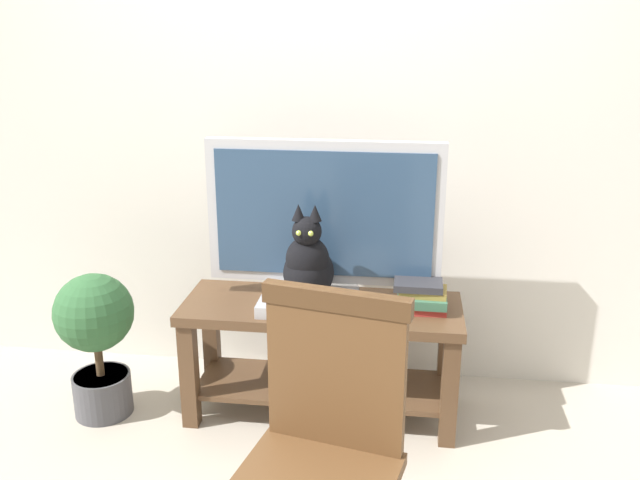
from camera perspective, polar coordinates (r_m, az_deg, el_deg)
The scene contains 8 objects.
back_wall at distance 3.24m, azimuth 0.06°, elevation 12.27°, with size 7.00×0.12×2.80m, color silver.
tv_stand at distance 3.05m, azimuth 0.12°, elevation -8.34°, with size 1.22×0.45×0.54m.
tv at distance 2.93m, azimuth 0.35°, elevation 1.95°, with size 1.03×0.20×0.71m.
media_box at distance 2.93m, azimuth -0.95°, elevation -5.28°, with size 0.42×0.30×0.05m.
cat at distance 2.85m, azimuth -0.99°, elevation -2.09°, with size 0.22×0.32×0.42m.
wooden_chair at distance 2.02m, azimuth 0.23°, elevation -16.56°, with size 0.53×0.53×1.00m.
book_stack at distance 2.93m, azimuth 8.51°, elevation -4.71°, with size 0.23×0.19×0.13m.
potted_plant at distance 3.19m, azimuth -18.35°, elevation -7.47°, with size 0.35×0.35×0.68m.
Camera 1 is at (0.41, -2.19, 1.73)m, focal length 37.97 mm.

